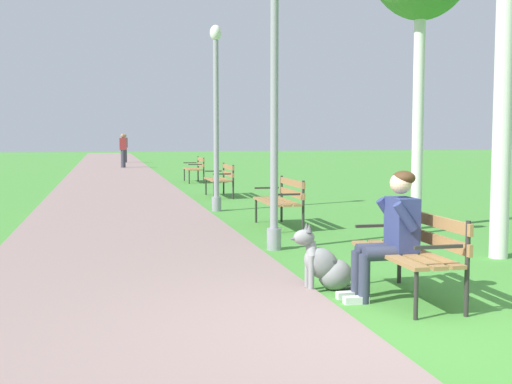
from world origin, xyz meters
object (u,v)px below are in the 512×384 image
object	(u,v)px
park_bench_furthest	(195,167)
lamp_post_near	(274,93)
person_seated_on_near_bench	(391,230)
dog_grey	(326,266)
park_bench_near	(413,247)
park_bench_far	(221,177)
pedestrian_further_distant	(125,148)
park_bench_mid	(282,198)
lamp_post_mid	(216,116)
pedestrian_distant	(123,151)

from	to	relation	value
park_bench_furthest	lamp_post_near	bearing A→B (deg)	-92.89
person_seated_on_near_bench	lamp_post_near	distance (m)	3.35
dog_grey	park_bench_near	bearing A→B (deg)	-36.46
park_bench_far	pedestrian_further_distant	world-z (taller)	pedestrian_further_distant
park_bench_mid	lamp_post_mid	size ratio (longest dim) A/B	0.39
park_bench_mid	dog_grey	xyz separation A→B (m)	(-0.77, -4.68, -0.25)
lamp_post_near	person_seated_on_near_bench	bearing A→B (deg)	-82.04
park_bench_near	dog_grey	distance (m)	0.92
park_bench_near	pedestrian_distant	xyz separation A→B (m)	(-2.08, 26.57, 0.33)
pedestrian_distant	lamp_post_near	bearing A→B (deg)	-86.47
person_seated_on_near_bench	lamp_post_near	xyz separation A→B (m)	(-0.42, 2.97, 1.48)
person_seated_on_near_bench	pedestrian_distant	world-z (taller)	pedestrian_distant
park_bench_near	lamp_post_mid	distance (m)	8.04
dog_grey	pedestrian_distant	bearing A→B (deg)	93.01
park_bench_mid	park_bench_near	bearing A→B (deg)	-90.73
park_bench_near	person_seated_on_near_bench	xyz separation A→B (m)	(-0.21, 0.05, 0.17)
park_bench_near	pedestrian_further_distant	xyz separation A→B (m)	(-1.82, 32.64, 0.33)
park_bench_far	lamp_post_mid	xyz separation A→B (m)	(-0.64, -3.17, 1.48)
park_bench_far	lamp_post_mid	distance (m)	3.55
lamp_post_near	lamp_post_mid	world-z (taller)	lamp_post_near
lamp_post_near	pedestrian_further_distant	world-z (taller)	lamp_post_near
park_bench_near	person_seated_on_near_bench	distance (m)	0.27
park_bench_furthest	person_seated_on_near_bench	size ratio (longest dim) A/B	1.20
pedestrian_further_distant	person_seated_on_near_bench	bearing A→B (deg)	-87.16
dog_grey	lamp_post_near	xyz separation A→B (m)	(0.08, 2.49, 1.91)
park_bench_near	park_bench_furthest	xyz separation A→B (m)	(0.06, 16.50, 0.00)
person_seated_on_near_bench	pedestrian_further_distant	size ratio (longest dim) A/B	0.76
park_bench_near	park_bench_far	size ratio (longest dim) A/B	1.00
park_bench_mid	lamp_post_mid	distance (m)	3.13
park_bench_furthest	dog_grey	bearing A→B (deg)	-92.74
park_bench_near	dog_grey	world-z (taller)	park_bench_near
park_bench_near	park_bench_furthest	size ratio (longest dim) A/B	1.00
lamp_post_mid	pedestrian_further_distant	size ratio (longest dim) A/B	2.33
pedestrian_distant	park_bench_mid	bearing A→B (deg)	-84.27
park_bench_mid	pedestrian_distant	distance (m)	21.47
park_bench_near	pedestrian_distant	bearing A→B (deg)	94.47
lamp_post_mid	park_bench_furthest	bearing A→B (deg)	85.40
lamp_post_near	pedestrian_distant	world-z (taller)	lamp_post_near
pedestrian_distant	dog_grey	bearing A→B (deg)	-86.99
park_bench_far	pedestrian_distant	xyz separation A→B (m)	(-2.08, 15.53, 0.33)
park_bench_far	lamp_post_near	distance (m)	8.22
dog_grey	lamp_post_mid	bearing A→B (deg)	89.45
park_bench_mid	lamp_post_mid	xyz separation A→B (m)	(-0.70, 2.67, 1.48)
park_bench_mid	park_bench_furthest	bearing A→B (deg)	90.04
person_seated_on_near_bench	pedestrian_further_distant	xyz separation A→B (m)	(-1.62, 32.59, 0.16)
park_bench_far	pedestrian_further_distant	size ratio (longest dim) A/B	0.91
park_bench_mid	park_bench_furthest	xyz separation A→B (m)	(-0.01, 11.30, 0.00)
dog_grey	pedestrian_distant	distance (m)	26.08
park_bench_mid	pedestrian_further_distant	size ratio (longest dim) A/B	0.91
park_bench_far	person_seated_on_near_bench	xyz separation A→B (m)	(-0.21, -10.99, 0.17)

